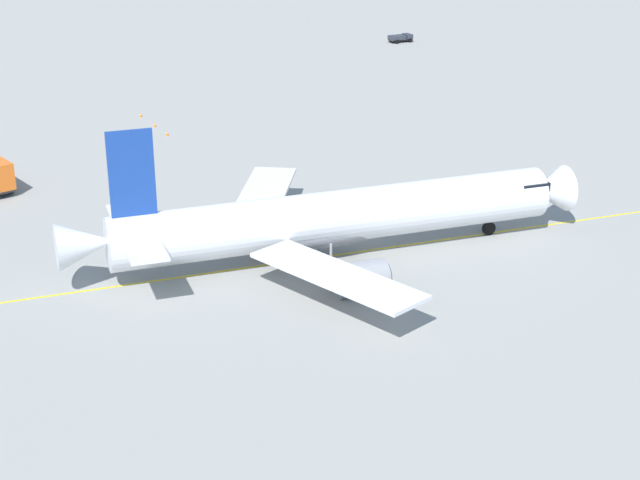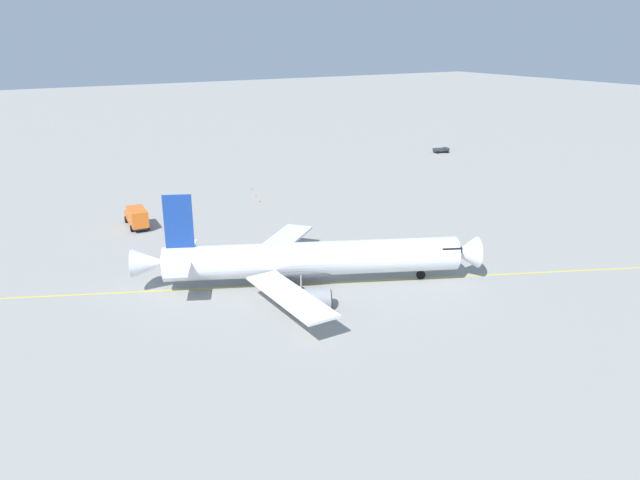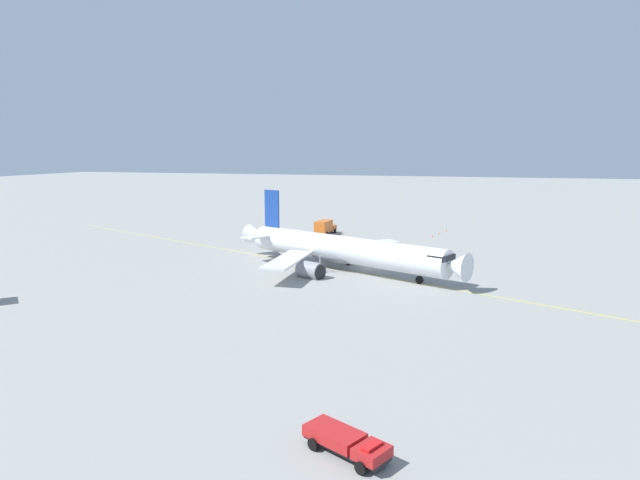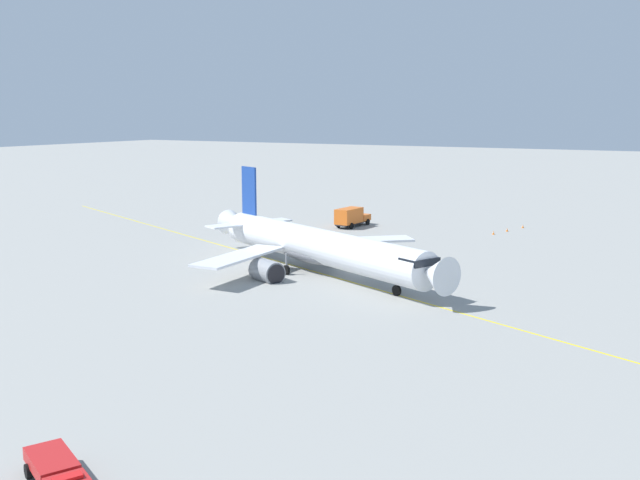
# 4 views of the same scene
# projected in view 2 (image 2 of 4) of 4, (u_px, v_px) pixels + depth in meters

# --- Properties ---
(ground_plane) EXTENTS (600.00, 600.00, 0.00)m
(ground_plane) POSITION_uv_depth(u_px,v_px,m) (327.00, 269.00, 75.99)
(ground_plane) COLOR gray
(airliner_main) EXTENTS (38.57, 28.47, 11.66)m
(airliner_main) POSITION_uv_depth(u_px,v_px,m) (309.00, 261.00, 70.46)
(airliner_main) COLOR white
(airliner_main) RESTS_ON ground_plane
(baggage_truck_truck) EXTENTS (4.08, 2.86, 1.22)m
(baggage_truck_truck) POSITION_uv_depth(u_px,v_px,m) (441.00, 150.00, 149.34)
(baggage_truck_truck) COLOR #232326
(baggage_truck_truck) RESTS_ON ground_plane
(catering_truck_truck) EXTENTS (3.18, 7.87, 3.10)m
(catering_truck_truck) POSITION_uv_depth(u_px,v_px,m) (137.00, 217.00, 91.76)
(catering_truck_truck) COLOR #232326
(catering_truck_truck) RESTS_ON ground_plane
(taxiway_centreline) EXTENTS (143.43, 62.62, 0.01)m
(taxiway_centreline) POSITION_uv_depth(u_px,v_px,m) (319.00, 283.00, 71.67)
(taxiway_centreline) COLOR yellow
(taxiway_centreline) RESTS_ON ground_plane
(safety_cone_near) EXTENTS (0.36, 0.36, 0.55)m
(safety_cone_near) POSITION_uv_depth(u_px,v_px,m) (259.00, 200.00, 105.97)
(safety_cone_near) COLOR orange
(safety_cone_near) RESTS_ON ground_plane
(safety_cone_mid) EXTENTS (0.36, 0.36, 0.55)m
(safety_cone_mid) POSITION_uv_depth(u_px,v_px,m) (255.00, 195.00, 109.61)
(safety_cone_mid) COLOR orange
(safety_cone_mid) RESTS_ON ground_plane
(safety_cone_far) EXTENTS (0.36, 0.36, 0.55)m
(safety_cone_far) POSITION_uv_depth(u_px,v_px,m) (251.00, 189.00, 114.07)
(safety_cone_far) COLOR orange
(safety_cone_far) RESTS_ON ground_plane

